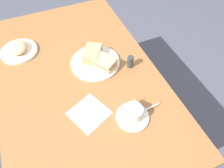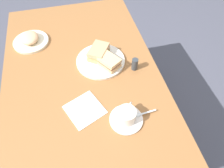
# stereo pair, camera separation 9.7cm
# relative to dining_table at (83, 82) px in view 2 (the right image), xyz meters

# --- Properties ---
(ground_plane) EXTENTS (6.00, 6.00, 0.00)m
(ground_plane) POSITION_rel_dining_table_xyz_m (0.00, 0.00, -0.62)
(ground_plane) COLOR #4A4B58
(dining_table) EXTENTS (1.28, 0.80, 0.71)m
(dining_table) POSITION_rel_dining_table_xyz_m (0.00, 0.00, 0.00)
(dining_table) COLOR #945F33
(dining_table) RESTS_ON ground_plane
(sandwich_plate) EXTENTS (0.26, 0.26, 0.01)m
(sandwich_plate) POSITION_rel_dining_table_xyz_m (-0.04, 0.11, 0.10)
(sandwich_plate) COLOR silver
(sandwich_plate) RESTS_ON dining_table
(sandwich_front) EXTENTS (0.15, 0.14, 0.05)m
(sandwich_front) POSITION_rel_dining_table_xyz_m (-0.07, 0.11, 0.13)
(sandwich_front) COLOR tan
(sandwich_front) RESTS_ON sandwich_plate
(sandwich_back) EXTENTS (0.15, 0.13, 0.05)m
(sandwich_back) POSITION_rel_dining_table_xyz_m (-0.00, 0.14, 0.13)
(sandwich_back) COLOR #E1B275
(sandwich_back) RESTS_ON sandwich_plate
(coffee_saucer) EXTENTS (0.15, 0.15, 0.01)m
(coffee_saucer) POSITION_rel_dining_table_xyz_m (0.33, 0.15, 0.10)
(coffee_saucer) COLOR silver
(coffee_saucer) RESTS_ON dining_table
(coffee_cup) EXTENTS (0.10, 0.08, 0.06)m
(coffee_cup) POSITION_rel_dining_table_xyz_m (0.33, 0.15, 0.14)
(coffee_cup) COLOR silver
(coffee_cup) RESTS_ON coffee_saucer
(spoon) EXTENTS (0.02, 0.10, 0.01)m
(spoon) POSITION_rel_dining_table_xyz_m (0.32, 0.22, 0.11)
(spoon) COLOR silver
(spoon) RESTS_ON coffee_saucer
(side_plate) EXTENTS (0.20, 0.20, 0.01)m
(side_plate) POSITION_rel_dining_table_xyz_m (-0.29, -0.25, 0.10)
(side_plate) COLOR beige
(side_plate) RESTS_ON dining_table
(side_food_pile) EXTENTS (0.12, 0.10, 0.04)m
(side_food_pile) POSITION_rel_dining_table_xyz_m (-0.29, -0.25, 0.13)
(side_food_pile) COLOR #E2B180
(side_food_pile) RESTS_ON side_plate
(napkin) EXTENTS (0.20, 0.20, 0.00)m
(napkin) POSITION_rel_dining_table_xyz_m (0.24, -0.02, 0.09)
(napkin) COLOR white
(napkin) RESTS_ON dining_table
(salt_shaker) EXTENTS (0.03, 0.03, 0.07)m
(salt_shaker) POSITION_rel_dining_table_xyz_m (0.05, 0.28, 0.13)
(salt_shaker) COLOR #33383D
(salt_shaker) RESTS_ON dining_table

